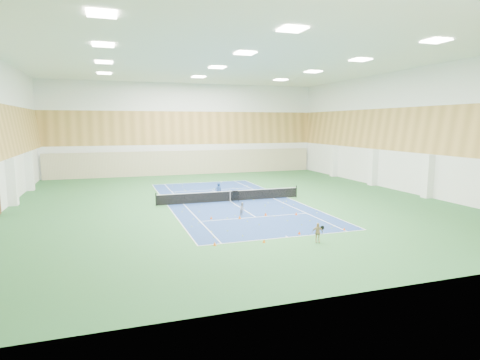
% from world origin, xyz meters
% --- Properties ---
extents(ground, '(40.00, 40.00, 0.00)m').
position_xyz_m(ground, '(0.00, 0.00, 0.00)').
color(ground, '#296130').
rests_on(ground, ground).
extents(room_shell, '(36.00, 40.00, 12.00)m').
position_xyz_m(room_shell, '(0.00, 0.00, 6.00)').
color(room_shell, white).
rests_on(room_shell, ground).
extents(wood_cladding, '(36.00, 40.00, 8.00)m').
position_xyz_m(wood_cladding, '(0.00, 0.00, 8.00)').
color(wood_cladding, '#BE8F46').
rests_on(wood_cladding, room_shell).
extents(ceiling_light_grid, '(21.40, 25.40, 0.06)m').
position_xyz_m(ceiling_light_grid, '(0.00, 0.00, 11.92)').
color(ceiling_light_grid, white).
rests_on(ceiling_light_grid, room_shell).
extents(court_surface, '(10.97, 23.77, 0.01)m').
position_xyz_m(court_surface, '(0.00, 0.00, 0.01)').
color(court_surface, navy).
rests_on(court_surface, ground).
extents(tennis_balls_scatter, '(10.57, 22.77, 0.07)m').
position_xyz_m(tennis_balls_scatter, '(0.00, 0.00, 0.05)').
color(tennis_balls_scatter, '#BCDD25').
rests_on(tennis_balls_scatter, ground).
extents(tennis_net, '(12.80, 0.10, 1.10)m').
position_xyz_m(tennis_net, '(0.00, 0.00, 0.55)').
color(tennis_net, black).
rests_on(tennis_net, ground).
extents(back_curtain, '(35.40, 0.16, 3.20)m').
position_xyz_m(back_curtain, '(0.00, 19.75, 1.60)').
color(back_curtain, '#C6B793').
rests_on(back_curtain, ground).
extents(coach, '(0.65, 0.50, 1.61)m').
position_xyz_m(coach, '(-0.90, 0.60, 0.81)').
color(coach, navy).
rests_on(coach, ground).
extents(child_court, '(0.61, 0.59, 0.99)m').
position_xyz_m(child_court, '(-0.73, -5.53, 0.49)').
color(child_court, gray).
rests_on(child_court, ground).
extents(child_apron, '(0.73, 0.46, 1.15)m').
position_xyz_m(child_apron, '(1.19, -13.31, 0.57)').
color(child_apron, tan).
rests_on(child_apron, ground).
extents(ball_cart, '(0.68, 0.68, 1.00)m').
position_xyz_m(ball_cart, '(0.33, -0.60, 0.50)').
color(ball_cart, black).
rests_on(ball_cart, ground).
extents(cone_svc_a, '(0.19, 0.19, 0.21)m').
position_xyz_m(cone_svc_a, '(-3.21, -5.93, 0.11)').
color(cone_svc_a, '#EC570C').
rests_on(cone_svc_a, ground).
extents(cone_svc_b, '(0.22, 0.22, 0.24)m').
position_xyz_m(cone_svc_b, '(-1.24, -6.46, 0.12)').
color(cone_svc_b, '#E2610B').
rests_on(cone_svc_b, ground).
extents(cone_svc_c, '(0.22, 0.22, 0.25)m').
position_xyz_m(cone_svc_c, '(0.89, -6.12, 0.12)').
color(cone_svc_c, '#E14B0B').
rests_on(cone_svc_c, ground).
extents(cone_svc_d, '(0.20, 0.20, 0.22)m').
position_xyz_m(cone_svc_d, '(3.13, -6.66, 0.11)').
color(cone_svc_d, '#FF4B0D').
rests_on(cone_svc_d, ground).
extents(cone_base_a, '(0.19, 0.19, 0.21)m').
position_xyz_m(cone_base_a, '(-4.56, -12.07, 0.11)').
color(cone_base_a, orange).
rests_on(cone_base_a, ground).
extents(cone_base_b, '(0.19, 0.19, 0.21)m').
position_xyz_m(cone_base_b, '(-1.75, -12.42, 0.10)').
color(cone_base_b, orange).
rests_on(cone_base_b, ground).
extents(cone_base_c, '(0.19, 0.19, 0.20)m').
position_xyz_m(cone_base_c, '(0.96, -11.48, 0.10)').
color(cone_base_c, '#FF530D').
rests_on(cone_base_c, ground).
extents(cone_base_d, '(0.17, 0.17, 0.19)m').
position_xyz_m(cone_base_d, '(4.11, -11.53, 0.10)').
color(cone_base_d, '#FF5F0D').
rests_on(cone_base_d, ground).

